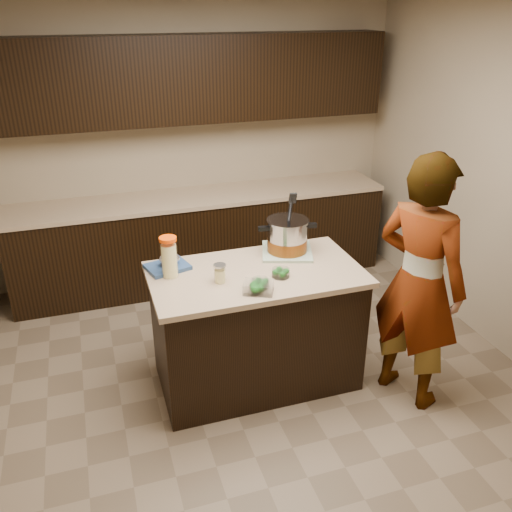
{
  "coord_description": "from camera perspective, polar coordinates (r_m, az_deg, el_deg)",
  "views": [
    {
      "loc": [
        -1.03,
        -3.15,
        2.59
      ],
      "look_at": [
        0.0,
        0.0,
        1.02
      ],
      "focal_mm": 38.0,
      "sensor_mm": 36.0,
      "label": 1
    }
  ],
  "objects": [
    {
      "name": "person",
      "position": [
        3.75,
        16.78,
        -2.76
      ],
      "size": [
        0.66,
        0.77,
        1.78
      ],
      "primitive_type": "imported",
      "rotation": [
        0.0,
        0.0,
        2.0
      ],
      "color": "gray",
      "rests_on": "ground"
    },
    {
      "name": "room_shell",
      "position": [
        3.42,
        -0.0,
        10.56
      ],
      "size": [
        4.04,
        4.04,
        2.72
      ],
      "color": "tan",
      "rests_on": "ground"
    },
    {
      "name": "broccoli_tub_left",
      "position": [
        3.65,
        2.62,
        -1.82
      ],
      "size": [
        0.16,
        0.16,
        0.06
      ],
      "rotation": [
        0.0,
        0.0,
        -0.4
      ],
      "color": "silver",
      "rests_on": "island"
    },
    {
      "name": "back_cabinets",
      "position": [
        5.26,
        -5.93,
        6.96
      ],
      "size": [
        3.6,
        0.63,
        2.33
      ],
      "color": "black",
      "rests_on": "ground"
    },
    {
      "name": "island",
      "position": [
        3.94,
        -0.0,
        -7.48
      ],
      "size": [
        1.46,
        0.81,
        0.9
      ],
      "color": "black",
      "rests_on": "ground"
    },
    {
      "name": "broccoli_tub_right",
      "position": [
        3.51,
        0.46,
        -2.91
      ],
      "size": [
        0.14,
        0.14,
        0.06
      ],
      "rotation": [
        0.0,
        0.0,
        -0.27
      ],
      "color": "silver",
      "rests_on": "island"
    },
    {
      "name": "lemonade_pitcher",
      "position": [
        3.65,
        -9.12,
        -0.27
      ],
      "size": [
        0.15,
        0.15,
        0.28
      ],
      "rotation": [
        0.0,
        0.0,
        -0.37
      ],
      "color": "#F2E694",
      "rests_on": "island"
    },
    {
      "name": "mason_jar",
      "position": [
        3.57,
        -3.82,
        -1.88
      ],
      "size": [
        0.09,
        0.09,
        0.14
      ],
      "rotation": [
        0.0,
        0.0,
        0.03
      ],
      "color": "#F2E694",
      "rests_on": "island"
    },
    {
      "name": "blue_tray",
      "position": [
        3.8,
        -9.21,
        -0.81
      ],
      "size": [
        0.33,
        0.29,
        0.11
      ],
      "rotation": [
        0.0,
        0.0,
        0.27
      ],
      "color": "navy",
      "rests_on": "island"
    },
    {
      "name": "dish_towel",
      "position": [
        4.0,
        3.27,
        0.49
      ],
      "size": [
        0.46,
        0.46,
        0.02
      ],
      "primitive_type": "cube",
      "rotation": [
        0.0,
        0.0,
        -0.32
      ],
      "color": "#5A8056",
      "rests_on": "island"
    },
    {
      "name": "broccoli_tub_rect",
      "position": [
        3.45,
        0.26,
        -3.37
      ],
      "size": [
        0.23,
        0.2,
        0.07
      ],
      "rotation": [
        0.0,
        0.0,
        -0.43
      ],
      "color": "silver",
      "rests_on": "island"
    },
    {
      "name": "stock_pot",
      "position": [
        3.95,
        3.32,
        1.96
      ],
      "size": [
        0.43,
        0.35,
        0.44
      ],
      "rotation": [
        0.0,
        0.0,
        -0.14
      ],
      "color": "#B7B7BC",
      "rests_on": "dish_towel"
    },
    {
      "name": "ground_plane",
      "position": [
        4.2,
        -0.0,
        -12.66
      ],
      "size": [
        4.0,
        4.0,
        0.0
      ],
      "primitive_type": "plane",
      "color": "brown",
      "rests_on": "ground"
    }
  ]
}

